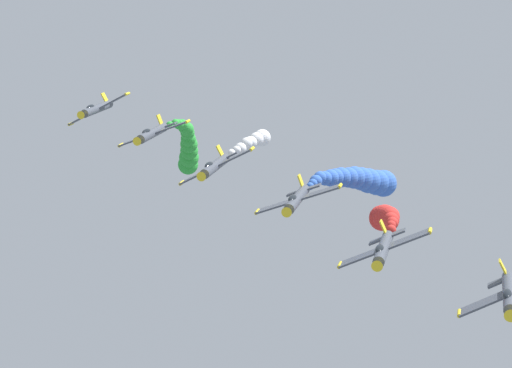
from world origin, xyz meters
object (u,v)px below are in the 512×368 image
at_px(airplane_trailing, 97,109).
at_px(airplane_right_outer, 152,133).
at_px(airplane_right_inner, 297,199).
at_px(airplane_left_outer, 215,166).
at_px(airplane_lead, 509,293).
at_px(airplane_left_inner, 383,249).

bearing_deg(airplane_trailing, airplane_right_outer, 138.30).
xyz_separation_m(airplane_right_outer, airplane_trailing, (10.92, -9.73, 1.24)).
xyz_separation_m(airplane_right_inner, airplane_trailing, (31.82, -25.90, 4.58)).
height_order(airplane_right_outer, airplane_trailing, airplane_trailing).
distance_m(airplane_left_outer, airplane_trailing, 28.36).
relative_size(airplane_lead, airplane_left_outer, 1.00).
height_order(airplane_right_inner, airplane_trailing, airplane_trailing).
bearing_deg(airplane_left_inner, airplane_lead, 143.52).
xyz_separation_m(airplane_right_inner, airplane_left_outer, (10.66, -7.26, 1.51)).
bearing_deg(airplane_right_inner, airplane_left_outer, -34.28).
height_order(airplane_lead, airplane_left_inner, airplane_left_inner).
distance_m(airplane_left_inner, airplane_left_outer, 25.85).
relative_size(airplane_left_outer, airplane_trailing, 1.00).
bearing_deg(airplane_left_outer, airplane_right_inner, 145.72).
distance_m(airplane_lead, airplane_trailing, 68.21).
relative_size(airplane_right_outer, airplane_trailing, 1.00).
bearing_deg(airplane_left_outer, airplane_right_outer, -40.99).
bearing_deg(airplane_lead, airplane_trailing, -38.74).
xyz_separation_m(airplane_left_outer, airplane_right_outer, (10.24, -8.90, 1.82)).
bearing_deg(airplane_trailing, airplane_lead, 141.26).
bearing_deg(airplane_right_outer, airplane_lead, 142.07).
relative_size(airplane_lead, airplane_trailing, 1.00).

